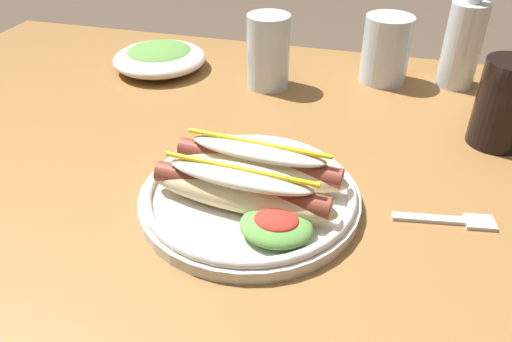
{
  "coord_description": "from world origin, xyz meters",
  "views": [
    {
      "loc": [
        0.18,
        -0.59,
        1.13
      ],
      "look_at": [
        0.04,
        -0.09,
        0.77
      ],
      "focal_mm": 35.03,
      "sensor_mm": 36.0,
      "label": 1
    }
  ],
  "objects_px": {
    "hot_dog_plate": "(251,189)",
    "side_bowl": "(160,57)",
    "fork": "(452,220)",
    "water_cup": "(386,49)",
    "soda_cup": "(505,104)",
    "glass_bottle": "(463,40)",
    "extra_cup": "(268,52)"
  },
  "relations": [
    {
      "from": "extra_cup",
      "to": "glass_bottle",
      "type": "xyz_separation_m",
      "value": [
        0.33,
        0.09,
        0.02
      ]
    },
    {
      "from": "hot_dog_plate",
      "to": "soda_cup",
      "type": "height_order",
      "value": "soda_cup"
    },
    {
      "from": "hot_dog_plate",
      "to": "water_cup",
      "type": "distance_m",
      "value": 0.45
    },
    {
      "from": "soda_cup",
      "to": "glass_bottle",
      "type": "xyz_separation_m",
      "value": [
        -0.05,
        0.2,
        0.02
      ]
    },
    {
      "from": "soda_cup",
      "to": "extra_cup",
      "type": "relative_size",
      "value": 0.99
    },
    {
      "from": "soda_cup",
      "to": "extra_cup",
      "type": "xyz_separation_m",
      "value": [
        -0.38,
        0.11,
        0.0
      ]
    },
    {
      "from": "soda_cup",
      "to": "water_cup",
      "type": "relative_size",
      "value": 1.07
    },
    {
      "from": "fork",
      "to": "water_cup",
      "type": "xyz_separation_m",
      "value": [
        -0.11,
        0.4,
        0.06
      ]
    },
    {
      "from": "hot_dog_plate",
      "to": "fork",
      "type": "xyz_separation_m",
      "value": [
        0.24,
        0.03,
        -0.02
      ]
    },
    {
      "from": "fork",
      "to": "glass_bottle",
      "type": "distance_m",
      "value": 0.42
    },
    {
      "from": "glass_bottle",
      "to": "side_bowl",
      "type": "height_order",
      "value": "glass_bottle"
    },
    {
      "from": "hot_dog_plate",
      "to": "extra_cup",
      "type": "height_order",
      "value": "extra_cup"
    },
    {
      "from": "soda_cup",
      "to": "extra_cup",
      "type": "distance_m",
      "value": 0.39
    },
    {
      "from": "hot_dog_plate",
      "to": "soda_cup",
      "type": "relative_size",
      "value": 2.13
    },
    {
      "from": "water_cup",
      "to": "side_bowl",
      "type": "xyz_separation_m",
      "value": [
        -0.42,
        -0.06,
        -0.04
      ]
    },
    {
      "from": "hot_dog_plate",
      "to": "side_bowl",
      "type": "relative_size",
      "value": 1.53
    },
    {
      "from": "soda_cup",
      "to": "glass_bottle",
      "type": "distance_m",
      "value": 0.21
    },
    {
      "from": "fork",
      "to": "water_cup",
      "type": "bearing_deg",
      "value": 96.56
    },
    {
      "from": "extra_cup",
      "to": "side_bowl",
      "type": "relative_size",
      "value": 0.72
    },
    {
      "from": "soda_cup",
      "to": "glass_bottle",
      "type": "bearing_deg",
      "value": 103.22
    },
    {
      "from": "hot_dog_plate",
      "to": "side_bowl",
      "type": "bearing_deg",
      "value": 128.05
    },
    {
      "from": "hot_dog_plate",
      "to": "glass_bottle",
      "type": "relative_size",
      "value": 1.28
    },
    {
      "from": "fork",
      "to": "extra_cup",
      "type": "distance_m",
      "value": 0.45
    },
    {
      "from": "soda_cup",
      "to": "side_bowl",
      "type": "height_order",
      "value": "soda_cup"
    },
    {
      "from": "hot_dog_plate",
      "to": "water_cup",
      "type": "height_order",
      "value": "water_cup"
    },
    {
      "from": "water_cup",
      "to": "glass_bottle",
      "type": "height_order",
      "value": "glass_bottle"
    },
    {
      "from": "side_bowl",
      "to": "extra_cup",
      "type": "bearing_deg",
      "value": -4.55
    },
    {
      "from": "side_bowl",
      "to": "fork",
      "type": "bearing_deg",
      "value": -32.38
    },
    {
      "from": "water_cup",
      "to": "extra_cup",
      "type": "height_order",
      "value": "extra_cup"
    },
    {
      "from": "extra_cup",
      "to": "side_bowl",
      "type": "xyz_separation_m",
      "value": [
        -0.22,
        0.02,
        -0.04
      ]
    },
    {
      "from": "extra_cup",
      "to": "side_bowl",
      "type": "bearing_deg",
      "value": 175.45
    },
    {
      "from": "fork",
      "to": "extra_cup",
      "type": "xyz_separation_m",
      "value": [
        -0.31,
        0.32,
        0.06
      ]
    }
  ]
}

